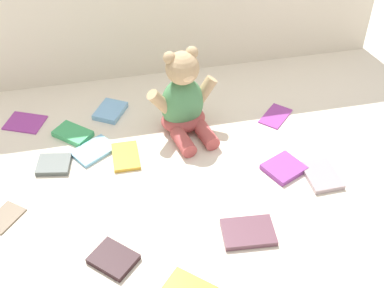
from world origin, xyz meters
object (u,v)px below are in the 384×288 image
object	(u,v)px
book_case_1	(321,175)
book_case_11	(276,116)
book_case_4	(54,164)
book_case_0	(248,232)
book_case_9	(110,111)
teddy_bear	(184,101)
book_case_8	(94,151)
book_case_12	(284,168)
book_case_10	(25,122)
book_case_6	(73,134)
book_case_7	(126,156)
book_case_2	(4,217)
book_case_3	(113,259)

from	to	relation	value
book_case_1	book_case_11	distance (m)	0.31
book_case_4	book_case_0	bearing A→B (deg)	63.51
book_case_1	book_case_9	bearing A→B (deg)	141.38
teddy_bear	book_case_8	xyz separation A→B (m)	(-0.30, -0.06, -0.10)
book_case_1	book_case_4	xyz separation A→B (m)	(-0.78, 0.22, 0.00)
book_case_9	book_case_12	bearing A→B (deg)	-8.15
book_case_1	book_case_9	xyz separation A→B (m)	(-0.58, 0.45, 0.00)
book_case_10	book_case_0	bearing A→B (deg)	-111.55
book_case_0	book_case_8	xyz separation A→B (m)	(-0.38, 0.42, -0.00)
book_case_6	book_case_10	xyz separation A→B (m)	(-0.16, 0.10, -0.00)
book_case_0	book_case_7	world-z (taller)	book_case_0
book_case_2	book_case_12	xyz separation A→B (m)	(0.82, 0.02, 0.00)
book_case_6	book_case_12	size ratio (longest dim) A/B	1.09
book_case_0	book_case_3	bearing A→B (deg)	96.73
book_case_7	book_case_8	distance (m)	0.11
teddy_bear	book_case_7	bearing A→B (deg)	-164.53
book_case_0	book_case_7	size ratio (longest dim) A/B	1.10
book_case_4	book_case_8	world-z (taller)	book_case_4
teddy_bear	book_case_10	distance (m)	0.55
book_case_9	book_case_2	bearing A→B (deg)	-97.82
book_case_9	book_case_10	world-z (taller)	book_case_9
book_case_1	book_case_12	distance (m)	0.11
book_case_8	book_case_9	world-z (taller)	book_case_9
book_case_7	book_case_10	distance (m)	0.39
book_case_2	book_case_7	xyz separation A→B (m)	(0.36, 0.17, 0.00)
book_case_1	book_case_6	size ratio (longest dim) A/B	1.08
teddy_bear	book_case_7	world-z (taller)	teddy_bear
book_case_2	book_case_3	bearing A→B (deg)	3.48
book_case_2	teddy_bear	bearing A→B (deg)	66.60
book_case_6	book_case_8	bearing A→B (deg)	-104.46
book_case_8	book_case_12	xyz separation A→B (m)	(0.56, -0.20, 0.00)
book_case_1	book_case_10	size ratio (longest dim) A/B	1.04
teddy_bear	book_case_10	size ratio (longest dim) A/B	2.36
book_case_11	book_case_6	bearing A→B (deg)	-139.11
book_case_0	book_case_8	world-z (taller)	book_case_0
book_case_2	book_case_4	xyz separation A→B (m)	(0.14, 0.18, 0.00)
book_case_11	book_case_12	bearing A→B (deg)	-59.38
book_case_2	book_case_9	xyz separation A→B (m)	(0.33, 0.41, 0.00)
book_case_6	book_case_12	distance (m)	0.69
book_case_2	book_case_12	distance (m)	0.82
book_case_9	book_case_7	bearing A→B (deg)	-53.25
book_case_8	book_case_10	size ratio (longest dim) A/B	1.03
teddy_bear	book_case_3	distance (m)	0.57
book_case_2	book_case_6	distance (m)	0.37
book_case_4	book_case_2	bearing A→B (deg)	-25.77
book_case_2	book_case_9	size ratio (longest dim) A/B	0.92
book_case_11	book_case_9	bearing A→B (deg)	-149.77
book_case_9	book_case_12	world-z (taller)	book_case_9
book_case_2	book_case_9	world-z (taller)	book_case_9
book_case_8	teddy_bear	bearing A→B (deg)	68.42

